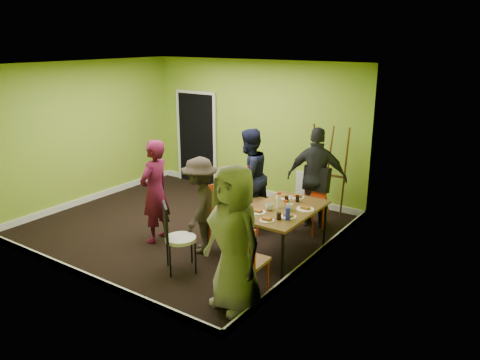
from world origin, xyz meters
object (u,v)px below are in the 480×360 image
object	(u,v)px
person_front_end	(234,239)
person_standing	(155,191)
thermos	(279,201)
blue_bottle	(288,214)
chair_left_far	(251,195)
orange_bottle	(286,203)
chair_front_end	(246,256)
person_left_far	(249,176)
chair_left_near	(223,214)
person_left_near	(200,205)
person_back_end	(317,178)
easel	(331,173)
chair_back_end	(315,185)
chair_bentwood	(175,234)
dining_table	(283,212)

from	to	relation	value
person_front_end	person_standing	bearing A→B (deg)	173.02
thermos	blue_bottle	distance (m)	0.49
chair_left_far	orange_bottle	distance (m)	1.05
chair_front_end	person_standing	bearing A→B (deg)	161.26
person_left_far	blue_bottle	bearing A→B (deg)	59.52
chair_left_near	person_left_near	world-z (taller)	person_left_near
chair_left_far	person_standing	world-z (taller)	person_standing
person_back_end	easel	bearing A→B (deg)	-115.35
chair_left_far	chair_back_end	bearing A→B (deg)	128.56
chair_left_far	chair_back_end	xyz separation A→B (m)	(0.90, 0.63, 0.17)
chair_left_far	chair_bentwood	xyz separation A→B (m)	(-0.03, -1.92, -0.05)
chair_left_near	chair_front_end	bearing A→B (deg)	56.20
blue_bottle	person_standing	size ratio (longest dim) A/B	0.11
chair_left_near	orange_bottle	xyz separation A→B (m)	(0.83, 0.53, 0.19)
thermos	person_left_far	size ratio (longest dim) A/B	0.13
chair_bentwood	blue_bottle	xyz separation A→B (m)	(1.27, 0.96, 0.28)
dining_table	chair_left_far	xyz separation A→B (m)	(-0.96, 0.61, -0.08)
chair_bentwood	person_back_end	size ratio (longest dim) A/B	0.57
person_back_end	person_left_far	bearing A→B (deg)	8.84
thermos	person_back_end	xyz separation A→B (m)	(-0.02, 1.35, 0.02)
person_left_far	person_left_near	world-z (taller)	person_left_far
thermos	blue_bottle	world-z (taller)	thermos
person_left_near	blue_bottle	bearing A→B (deg)	76.17
chair_back_end	chair_bentwood	distance (m)	2.72
easel	orange_bottle	world-z (taller)	easel
person_left_far	person_front_end	distance (m)	2.82
chair_back_end	blue_bottle	bearing A→B (deg)	104.19
person_standing	orange_bottle	bearing A→B (deg)	108.44
chair_bentwood	chair_back_end	bearing A→B (deg)	110.83
chair_front_end	person_back_end	size ratio (longest dim) A/B	0.57
dining_table	chair_left_far	bearing A→B (deg)	147.60
chair_front_end	person_left_near	bearing A→B (deg)	148.69
orange_bottle	person_left_near	bearing A→B (deg)	-144.94
chair_front_end	orange_bottle	world-z (taller)	chair_front_end
person_back_end	blue_bottle	bearing A→B (deg)	85.52
chair_back_end	easel	bearing A→B (deg)	-92.23
dining_table	thermos	world-z (taller)	thermos
thermos	person_left_far	bearing A→B (deg)	142.29
easel	blue_bottle	world-z (taller)	easel
chair_left_near	person_standing	bearing A→B (deg)	-65.63
thermos	person_back_end	distance (m)	1.35
chair_bentwood	person_left_far	xyz separation A→B (m)	(-0.17, 2.15, 0.29)
dining_table	person_left_far	size ratio (longest dim) A/B	0.88
orange_bottle	person_standing	size ratio (longest dim) A/B	0.05
person_left_far	person_back_end	bearing A→B (deg)	124.55
chair_left_far	person_front_end	bearing A→B (deg)	31.70
person_standing	person_front_end	world-z (taller)	person_front_end
thermos	chair_left_near	bearing A→B (deg)	-154.82
dining_table	chair_left_near	xyz separation A→B (m)	(-0.86, -0.37, -0.09)
chair_left_far	person_standing	distance (m)	1.66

